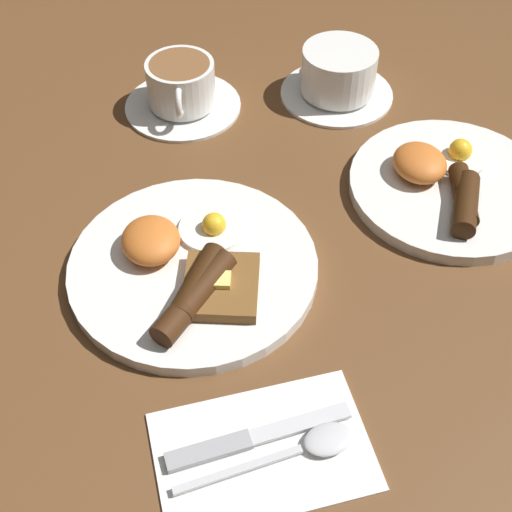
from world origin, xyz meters
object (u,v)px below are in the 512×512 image
at_px(teacup_near, 181,89).
at_px(spoon, 309,446).
at_px(breakfast_plate_far, 448,184).
at_px(knife, 249,439).
at_px(teacup_far, 338,75).
at_px(breakfast_plate_near, 192,267).

distance_m(teacup_near, spoon, 0.51).
height_order(breakfast_plate_far, knife, breakfast_plate_far).
distance_m(knife, spoon, 0.05).
relative_size(teacup_far, knife, 0.90).
distance_m(breakfast_plate_near, spoon, 0.23).
xyz_separation_m(teacup_near, spoon, (0.51, 0.03, -0.02)).
relative_size(teacup_near, knife, 0.91).
relative_size(breakfast_plate_far, teacup_far, 1.56).
distance_m(breakfast_plate_near, breakfast_plate_far, 0.32).
distance_m(teacup_far, spoon, 0.52).
height_order(teacup_near, teacup_far, teacup_far).
xyz_separation_m(breakfast_plate_near, breakfast_plate_far, (-0.06, 0.31, -0.00)).
xyz_separation_m(teacup_far, spoon, (0.49, -0.18, -0.02)).
bearing_deg(knife, teacup_far, 59.44).
height_order(teacup_far, spoon, teacup_far).
xyz_separation_m(breakfast_plate_near, knife, (0.20, 0.02, -0.01)).
relative_size(breakfast_plate_near, teacup_near, 1.71).
bearing_deg(breakfast_plate_near, teacup_near, 173.07).
xyz_separation_m(teacup_near, teacup_far, (0.02, 0.21, 0.00)).
relative_size(breakfast_plate_near, knife, 1.56).
distance_m(breakfast_plate_near, teacup_near, 0.29).
height_order(breakfast_plate_far, teacup_far, teacup_far).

